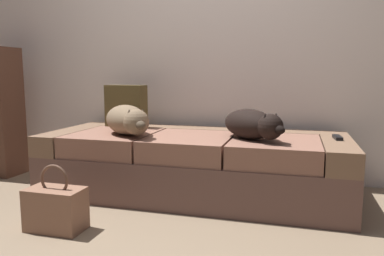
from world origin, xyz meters
The scene contains 8 objects.
ground_plane centered at (0.00, 0.00, 0.00)m, with size 10.00×10.00×0.00m, color #826C55.
back_wall centered at (0.00, 1.58, 1.40)m, with size 6.40×0.10×2.80m, color silver.
couch centered at (0.00, 0.99, 0.22)m, with size 2.15×0.85×0.45m.
dog_tan centered at (-0.44, 0.82, 0.55)m, with size 0.51×0.53×0.21m.
dog_dark centered at (0.43, 0.87, 0.55)m, with size 0.50×0.48×0.20m.
tv_remote centered at (0.97, 1.04, 0.46)m, with size 0.04×0.15×0.02m, color black.
throw_pillow centered at (-0.64, 1.22, 0.62)m, with size 0.34×0.12×0.34m, color brown.
handbag centered at (-0.58, 0.16, 0.13)m, with size 0.32×0.18×0.38m.
Camera 1 is at (0.71, -1.58, 0.87)m, focal length 35.13 mm.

